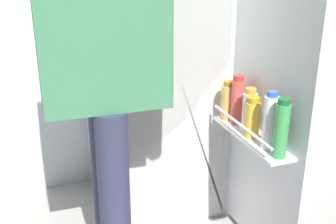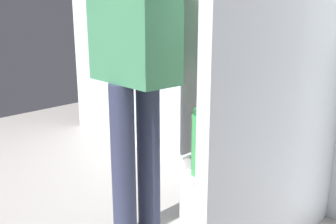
% 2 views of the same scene
% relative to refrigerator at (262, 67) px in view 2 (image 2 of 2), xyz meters
% --- Properties ---
extents(refrigerator, '(0.64, 1.18, 1.73)m').
position_rel_refrigerator_xyz_m(refrigerator, '(0.00, 0.00, 0.00)').
color(refrigerator, silver).
rests_on(refrigerator, ground_plane).
extents(person, '(0.54, 0.77, 1.62)m').
position_rel_refrigerator_xyz_m(person, '(-0.38, -0.50, 0.11)').
color(person, '#2D334C').
rests_on(person, ground_plane).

